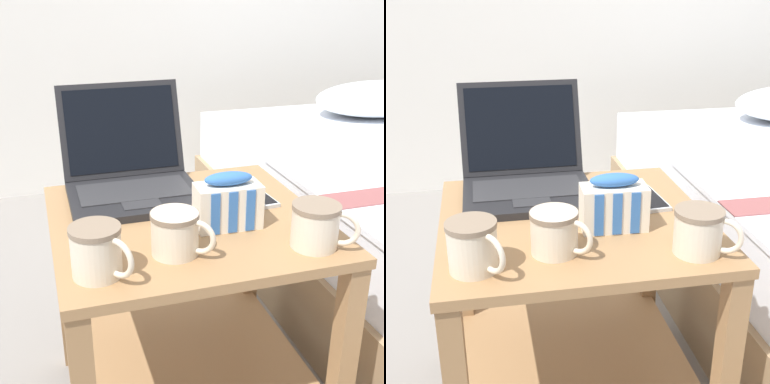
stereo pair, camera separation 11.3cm
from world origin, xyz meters
TOP-DOWN VIEW (x-y plane):
  - bedside_table at (0.00, 0.00)m, footprint 0.60×0.57m
  - laptop at (-0.09, 0.19)m, footprint 0.32×0.34m
  - mug_front_left at (0.21, -0.20)m, footprint 0.12×0.11m
  - mug_front_right at (-0.22, -0.19)m, footprint 0.11×0.12m
  - mug_mid_center at (-0.07, -0.15)m, footprint 0.12×0.11m
  - snack_bag at (0.07, -0.07)m, footprint 0.14×0.08m
  - cell_phone at (0.19, 0.07)m, footprint 0.08×0.15m

SIDE VIEW (x-z plane):
  - bedside_table at x=0.00m, z-range 0.08..0.61m
  - cell_phone at x=0.19m, z-range 0.54..0.55m
  - mug_mid_center at x=-0.07m, z-range 0.54..0.63m
  - laptop at x=-0.09m, z-range 0.46..0.71m
  - mug_front_left at x=0.21m, z-range 0.54..0.63m
  - mug_front_right at x=-0.22m, z-range 0.54..0.64m
  - snack_bag at x=0.07m, z-range 0.53..0.65m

